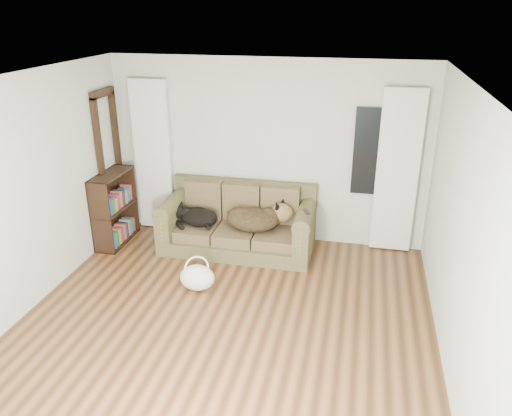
% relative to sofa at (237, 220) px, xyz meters
% --- Properties ---
extents(floor, '(5.00, 5.00, 0.00)m').
position_rel_sofa_xyz_m(floor, '(0.31, -1.97, -0.45)').
color(floor, '#3E2514').
rests_on(floor, ground).
extents(ceiling, '(5.00, 5.00, 0.00)m').
position_rel_sofa_xyz_m(ceiling, '(0.31, -1.97, 2.15)').
color(ceiling, white).
rests_on(ceiling, ground).
extents(wall_back, '(4.50, 0.04, 2.60)m').
position_rel_sofa_xyz_m(wall_back, '(0.31, 0.53, 0.85)').
color(wall_back, '#AEBAAA').
rests_on(wall_back, ground).
extents(wall_left, '(0.04, 5.00, 2.60)m').
position_rel_sofa_xyz_m(wall_left, '(-1.94, -1.97, 0.85)').
color(wall_left, '#AEBAAA').
rests_on(wall_left, ground).
extents(wall_right, '(0.04, 5.00, 2.60)m').
position_rel_sofa_xyz_m(wall_right, '(2.56, -1.97, 0.85)').
color(wall_right, '#AEBAAA').
rests_on(wall_right, ground).
extents(curtain_left, '(0.55, 0.08, 2.25)m').
position_rel_sofa_xyz_m(curtain_left, '(-1.39, 0.45, 0.70)').
color(curtain_left, white).
rests_on(curtain_left, ground).
extents(curtain_right, '(0.55, 0.08, 2.25)m').
position_rel_sofa_xyz_m(curtain_right, '(2.11, 0.45, 0.70)').
color(curtain_right, white).
rests_on(curtain_right, ground).
extents(window_pane, '(0.50, 0.03, 1.20)m').
position_rel_sofa_xyz_m(window_pane, '(1.76, 0.50, 0.95)').
color(window_pane, black).
rests_on(window_pane, wall_back).
extents(door_casing, '(0.07, 0.60, 2.10)m').
position_rel_sofa_xyz_m(door_casing, '(-1.89, 0.07, 0.60)').
color(door_casing, black).
rests_on(door_casing, ground).
extents(sofa, '(2.10, 0.91, 0.86)m').
position_rel_sofa_xyz_m(sofa, '(0.00, 0.00, 0.00)').
color(sofa, '#353324').
rests_on(sofa, floor).
extents(dog_black_lab, '(0.70, 0.60, 0.25)m').
position_rel_sofa_xyz_m(dog_black_lab, '(-0.58, -0.07, 0.03)').
color(dog_black_lab, black).
rests_on(dog_black_lab, sofa).
extents(dog_shepherd, '(0.79, 0.57, 0.34)m').
position_rel_sofa_xyz_m(dog_shepherd, '(0.27, -0.03, 0.04)').
color(dog_shepherd, black).
rests_on(dog_shepherd, sofa).
extents(tv_remote, '(0.13, 0.20, 0.02)m').
position_rel_sofa_xyz_m(tv_remote, '(0.98, -0.16, 0.28)').
color(tv_remote, black).
rests_on(tv_remote, sofa).
extents(tote_bag, '(0.47, 0.39, 0.31)m').
position_rel_sofa_xyz_m(tote_bag, '(-0.21, -1.15, -0.29)').
color(tote_bag, silver).
rests_on(tote_bag, floor).
extents(bookshelf, '(0.36, 0.85, 1.05)m').
position_rel_sofa_xyz_m(bookshelf, '(-1.78, -0.15, 0.05)').
color(bookshelf, black).
rests_on(bookshelf, floor).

